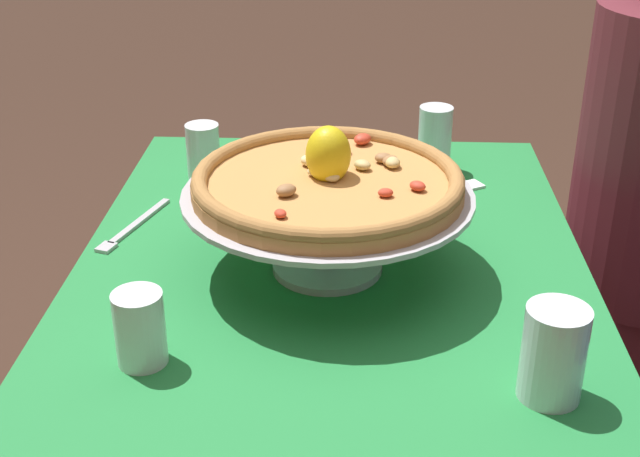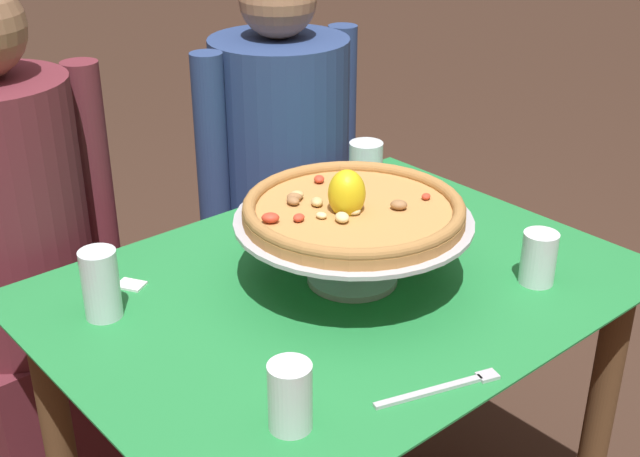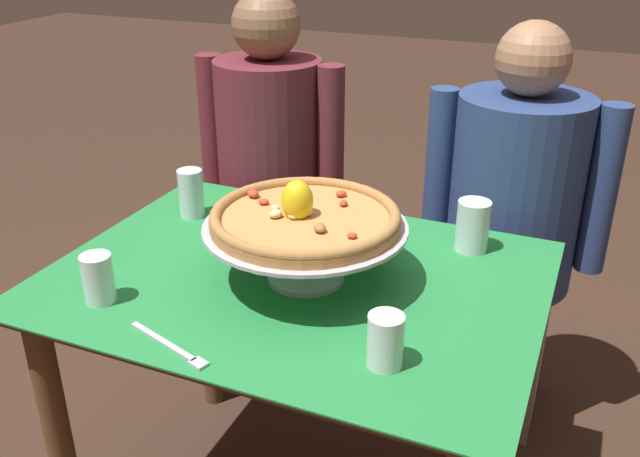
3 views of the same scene
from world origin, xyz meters
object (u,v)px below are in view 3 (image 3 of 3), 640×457
at_px(dinner_fork, 172,347).
at_px(diner_left, 272,199).
at_px(water_glass_front_right, 385,343).
at_px(water_glass_back_right, 472,229).
at_px(diner_right, 510,238).
at_px(pizza, 305,216).
at_px(sugar_packet, 233,211).
at_px(water_glass_back_left, 191,196).
at_px(pizza_stand, 305,237).
at_px(water_glass_front_left, 99,282).

relative_size(dinner_fork, diner_left, 0.16).
xyz_separation_m(water_glass_front_right, dinner_fork, (-0.38, -0.11, -0.04)).
bearing_deg(water_glass_front_right, water_glass_back_right, 84.87).
distance_m(water_glass_back_right, diner_right, 0.42).
relative_size(pizza, diner_right, 0.33).
bearing_deg(diner_right, sugar_packet, -149.02).
bearing_deg(diner_left, water_glass_back_left, -91.02).
height_order(water_glass_front_right, water_glass_back_left, water_glass_back_left).
bearing_deg(diner_left, water_glass_front_right, -52.43).
height_order(pizza_stand, diner_right, diner_right).
distance_m(water_glass_back_right, sugar_packet, 0.63).
bearing_deg(water_glass_front_right, sugar_packet, 140.43).
height_order(water_glass_back_left, dinner_fork, water_glass_back_left).
bearing_deg(diner_right, water_glass_back_right, -97.20).
bearing_deg(diner_right, pizza_stand, -117.98).
bearing_deg(water_glass_front_left, water_glass_back_left, 97.72).
bearing_deg(water_glass_back_left, water_glass_back_right, 7.33).
relative_size(water_glass_front_right, diner_right, 0.08).
xyz_separation_m(water_glass_front_left, water_glass_back_left, (-0.06, 0.44, 0.01)).
bearing_deg(pizza_stand, water_glass_front_right, -41.76).
bearing_deg(pizza, water_glass_front_right, -41.65).
xyz_separation_m(water_glass_back_left, sugar_packet, (0.09, 0.06, -0.05)).
bearing_deg(sugar_packet, pizza_stand, -37.75).
relative_size(pizza, water_glass_back_right, 3.29).
bearing_deg(water_glass_front_right, water_glass_back_left, 147.86).
distance_m(dinner_fork, sugar_packet, 0.62).
height_order(water_glass_back_left, diner_left, diner_left).
relative_size(pizza_stand, pizza, 1.08).
bearing_deg(pizza, dinner_fork, -109.49).
xyz_separation_m(dinner_fork, diner_left, (-0.28, 0.97, -0.13)).
xyz_separation_m(pizza, diner_left, (-0.40, 0.63, -0.27)).
height_order(diner_left, diner_right, diner_left).
bearing_deg(water_glass_front_left, pizza_stand, 35.48).
distance_m(pizza, diner_left, 0.79).
relative_size(water_glass_front_right, dinner_fork, 0.49).
bearing_deg(pizza, water_glass_back_right, 42.90).
relative_size(water_glass_front_right, diner_left, 0.08).
distance_m(water_glass_front_left, water_glass_back_left, 0.45).
bearing_deg(sugar_packet, water_glass_front_right, -39.57).
xyz_separation_m(water_glass_front_right, water_glass_front_left, (-0.61, -0.02, -0.00)).
bearing_deg(diner_right, water_glass_front_right, -96.01).
xyz_separation_m(pizza_stand, sugar_packet, (-0.33, 0.25, -0.10)).
bearing_deg(pizza_stand, diner_right, 62.02).
bearing_deg(pizza_stand, water_glass_back_left, 155.13).
height_order(pizza_stand, water_glass_back_left, pizza_stand).
height_order(dinner_fork, sugar_packet, dinner_fork).
bearing_deg(diner_right, pizza, -118.10).
height_order(water_glass_front_left, sugar_packet, water_glass_front_left).
xyz_separation_m(water_glass_back_right, sugar_packet, (-0.63, -0.03, -0.05)).
relative_size(water_glass_back_left, sugar_packet, 2.53).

